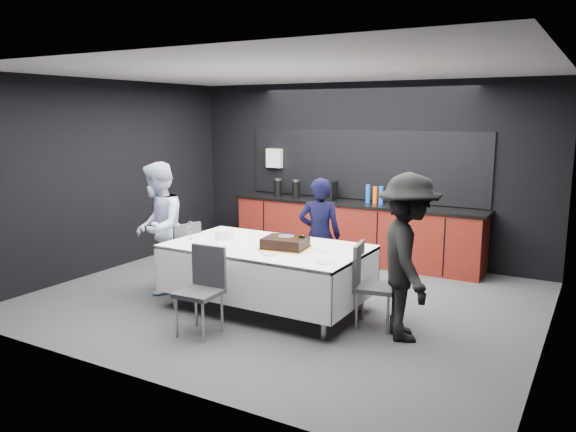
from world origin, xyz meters
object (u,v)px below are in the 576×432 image
Objects in this scene: chair_near at (203,283)px; cake_assembly at (285,243)px; chair_left at (183,252)px; party_table at (267,257)px; plate_stack at (224,235)px; person_left at (158,228)px; person_center at (320,236)px; chair_right at (368,279)px; person_right at (407,257)px; champagne_flute at (190,226)px.

cake_assembly is at bearing 62.68° from chair_near.
party_table is at bearing 0.09° from chair_left.
chair_near reaches higher than party_table.
chair_left and chair_near have the same top height.
person_left is at bearing -169.93° from plate_stack.
person_center is 0.89× the size of person_left.
chair_left is at bearing 7.63° from person_center.
person_center is at bearing 140.98° from chair_right.
cake_assembly is at bearing -174.07° from chair_right.
person_right reaches higher than chair_near.
person_left reaches higher than person_center.
chair_right and chair_near have the same top height.
person_right is at bearing -1.21° from party_table.
person_left is (-1.83, -1.00, 0.10)m from person_center.
chair_left is 1.79m from person_center.
chair_right is at bearing 1.64° from chair_left.
person_left is (-1.58, -0.12, 0.21)m from party_table.
party_table is at bearing 59.38° from person_right.
person_left is at bearing 148.98° from chair_near.
plate_stack is 0.71m from chair_left.
party_table is 1.29m from chair_left.
person_center is at bearing 91.16° from cake_assembly.
champagne_flute is 0.15× the size of person_center.
cake_assembly is (0.27, -0.03, 0.20)m from party_table.
person_center reaches higher than champagne_flute.
chair_near is at bearing 28.50° from person_left.
cake_assembly is 0.92m from person_center.
person_right is (1.44, -0.00, 0.02)m from cake_assembly.
person_center is (0.25, 0.88, 0.11)m from party_table.
chair_right is 0.61× the size of person_center.
person_left is 3.29m from person_right.
person_right is (2.36, -0.08, 0.03)m from plate_stack.
chair_right is (1.25, 0.07, -0.11)m from party_table.
party_table is at bearing 77.83° from chair_near.
person_left reaches higher than party_table.
cake_assembly is 0.33× the size of person_right.
champagne_flute is at bearing 63.83° from person_right.
person_left is at bearing 62.08° from person_right.
party_table is at bearing 51.88° from person_center.
chair_left is 3.02m from person_right.
chair_left reaches higher than party_table.
chair_near is (-0.20, -0.95, -0.11)m from party_table.
person_center is (-0.02, 0.91, -0.09)m from cake_assembly.
chair_left is 0.54× the size of person_right.
cake_assembly is 0.34× the size of person_left.
party_table is at bearing 63.92° from person_left.
chair_near is 2.15m from person_right.
cake_assembly is 0.38× the size of person_center.
chair_left is at bearing 178.92° from cake_assembly.
person_right reaches higher than party_table.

